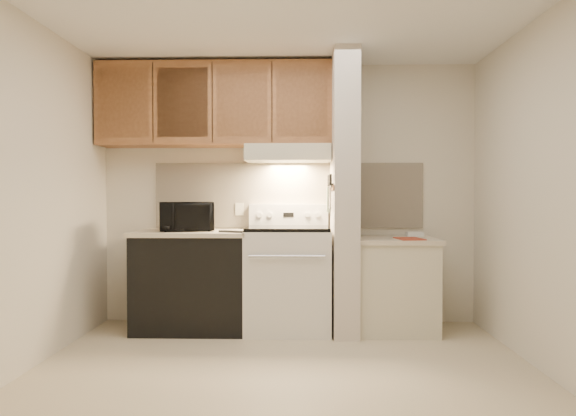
{
  "coord_description": "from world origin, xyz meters",
  "views": [
    {
      "loc": [
        0.11,
        -3.51,
        1.23
      ],
      "look_at": [
        0.01,
        0.75,
        1.13
      ],
      "focal_mm": 32.0,
      "sensor_mm": 36.0,
      "label": 1
    }
  ],
  "objects": [
    {
      "name": "hood_lip",
      "position": [
        0.0,
        1.07,
        1.58
      ],
      "size": [
        0.78,
        0.04,
        0.06
      ],
      "primitive_type": "cube",
      "color": "beige",
      "rests_on": "range_hood"
    },
    {
      "name": "range_backguard",
      "position": [
        0.0,
        1.44,
        1.05
      ],
      "size": [
        0.76,
        0.08,
        0.2
      ],
      "primitive_type": "cube",
      "color": "silver",
      "rests_on": "range_body"
    },
    {
      "name": "oven_handle",
      "position": [
        0.0,
        0.8,
        0.72
      ],
      "size": [
        0.65,
        0.02,
        0.02
      ],
      "primitive_type": "cylinder",
      "rotation": [
        0.0,
        1.57,
        0.0
      ],
      "color": "silver",
      "rests_on": "range_body"
    },
    {
      "name": "cab_door_b",
      "position": [
        -0.96,
        1.17,
        2.08
      ],
      "size": [
        0.46,
        0.01,
        0.63
      ],
      "primitive_type": "cube",
      "color": "#9B6239",
      "rests_on": "upper_cabinets"
    },
    {
      "name": "knife_handle_e",
      "position": [
        0.38,
        1.27,
        1.37
      ],
      "size": [
        0.02,
        0.02,
        0.1
      ],
      "primitive_type": "cylinder",
      "color": "black",
      "rests_on": "knife_strip"
    },
    {
      "name": "white_box",
      "position": [
        1.19,
        1.33,
        0.87
      ],
      "size": [
        0.15,
        0.1,
        0.04
      ],
      "primitive_type": "cube",
      "rotation": [
        0.0,
        0.0,
        0.01
      ],
      "color": "white",
      "rests_on": "right_countertop"
    },
    {
      "name": "spoon_rest",
      "position": [
        -0.48,
        0.97,
        0.92
      ],
      "size": [
        0.25,
        0.17,
        0.02
      ],
      "primitive_type": "cube",
      "rotation": [
        0.0,
        0.0,
        -0.42
      ],
      "color": "black",
      "rests_on": "left_countertop"
    },
    {
      "name": "cooktop",
      "position": [
        0.0,
        1.16,
        0.94
      ],
      "size": [
        0.74,
        0.64,
        0.03
      ],
      "primitive_type": "cube",
      "color": "black",
      "rests_on": "range_body"
    },
    {
      "name": "red_folder",
      "position": [
        1.07,
        1.0,
        0.85
      ],
      "size": [
        0.24,
        0.31,
        0.01
      ],
      "primitive_type": "cube",
      "rotation": [
        0.0,
        0.0,
        0.14
      ],
      "color": "#A23722",
      "rests_on": "right_countertop"
    },
    {
      "name": "knife_strip",
      "position": [
        0.39,
        1.1,
        1.32
      ],
      "size": [
        0.02,
        0.42,
        0.04
      ],
      "primitive_type": "cube",
      "color": "black",
      "rests_on": "partition_pillar"
    },
    {
      "name": "teal_jar",
      "position": [
        -0.93,
        1.39,
        0.96
      ],
      "size": [
        0.11,
        0.11,
        0.09
      ],
      "primitive_type": "cylinder",
      "rotation": [
        0.0,
        0.0,
        -0.33
      ],
      "color": "#276254",
      "rests_on": "left_countertop"
    },
    {
      "name": "range_hood",
      "position": [
        0.0,
        1.28,
        1.62
      ],
      "size": [
        0.78,
        0.44,
        0.15
      ],
      "primitive_type": "cube",
      "color": "beige",
      "rests_on": "upper_cabinets"
    },
    {
      "name": "backsplash",
      "position": [
        0.0,
        1.49,
        1.24
      ],
      "size": [
        2.6,
        0.02,
        0.63
      ],
      "primitive_type": "cube",
      "color": "#FCE9CA",
      "rests_on": "wall_back"
    },
    {
      "name": "oven_window",
      "position": [
        0.0,
        0.84,
        0.5
      ],
      "size": [
        0.5,
        0.01,
        0.3
      ],
      "primitive_type": "cube",
      "color": "black",
      "rests_on": "range_body"
    },
    {
      "name": "partition_pillar",
      "position": [
        0.51,
        1.15,
        1.25
      ],
      "size": [
        0.22,
        0.7,
        2.5
      ],
      "primitive_type": "cube",
      "color": "beige",
      "rests_on": "floor"
    },
    {
      "name": "range_knob_left_inner",
      "position": [
        -0.18,
        1.4,
        1.05
      ],
      "size": [
        0.05,
        0.02,
        0.05
      ],
      "primitive_type": "cylinder",
      "rotation": [
        1.57,
        0.0,
        0.0
      ],
      "color": "silver",
      "rests_on": "range_backguard"
    },
    {
      "name": "range_knob_left_outer",
      "position": [
        -0.28,
        1.4,
        1.05
      ],
      "size": [
        0.05,
        0.02,
        0.05
      ],
      "primitive_type": "cylinder",
      "rotation": [
        1.57,
        0.0,
        0.0
      ],
      "color": "silver",
      "rests_on": "range_backguard"
    },
    {
      "name": "knife_blade_a",
      "position": [
        0.38,
        0.95,
        1.22
      ],
      "size": [
        0.01,
        0.03,
        0.16
      ],
      "primitive_type": "cube",
      "color": "silver",
      "rests_on": "knife_strip"
    },
    {
      "name": "wall_right",
      "position": [
        1.8,
        0.0,
        1.25
      ],
      "size": [
        0.02,
        3.0,
        2.5
      ],
      "primitive_type": "cube",
      "color": "beige",
      "rests_on": "floor"
    },
    {
      "name": "cab_gap_a",
      "position": [
        -1.23,
        1.16,
        2.08
      ],
      "size": [
        0.01,
        0.01,
        0.73
      ],
      "primitive_type": "cube",
      "color": "black",
      "rests_on": "upper_cabinets"
    },
    {
      "name": "wall_back",
      "position": [
        0.0,
        1.5,
        1.25
      ],
      "size": [
        3.6,
        2.5,
        0.02
      ],
      "primitive_type": "cube",
      "rotation": [
        1.57,
        0.0,
        0.0
      ],
      "color": "beige",
      "rests_on": "floor"
    },
    {
      "name": "range_body",
      "position": [
        0.0,
        1.16,
        0.46
      ],
      "size": [
        0.76,
        0.65,
        0.92
      ],
      "primitive_type": "cube",
      "color": "silver",
      "rests_on": "floor"
    },
    {
      "name": "knife_blade_c",
      "position": [
        0.38,
        1.09,
        1.2
      ],
      "size": [
        0.01,
        0.04,
        0.2
      ],
      "primitive_type": "cube",
      "color": "silver",
      "rests_on": "knife_strip"
    },
    {
      "name": "knife_blade_b",
      "position": [
        0.38,
        1.03,
        1.21
      ],
      "size": [
        0.01,
        0.04,
        0.18
      ],
      "primitive_type": "cube",
      "color": "silver",
      "rests_on": "knife_strip"
    },
    {
      "name": "microwave",
      "position": [
        -0.93,
        1.15,
        1.04
      ],
      "size": [
        0.55,
        0.44,
        0.26
      ],
      "primitive_type": "imported",
      "rotation": [
        0.0,
        0.0,
        0.28
      ],
      "color": "black",
      "rests_on": "left_countertop"
    },
    {
      "name": "wall_left",
      "position": [
        -1.8,
        0.0,
        1.25
      ],
      "size": [
        0.02,
        3.0,
        2.5
      ],
      "primitive_type": "cube",
      "color": "beige",
      "rests_on": "floor"
    },
    {
      "name": "left_countertop",
      "position": [
        -0.88,
        1.17,
        0.89
      ],
      "size": [
        1.04,
        0.67,
        0.04
      ],
      "primitive_type": "cube",
      "color": "beige",
      "rests_on": "dishwasher_front"
    },
    {
      "name": "knife_handle_c",
      "position": [
        0.38,
        1.11,
        1.37
      ],
      "size": [
        0.02,
        0.02,
        0.1
      ],
      "primitive_type": "cylinder",
      "color": "black",
      "rests_on": "knife_strip"
    },
    {
      "name": "knife_blade_d",
      "position": [
        0.38,
        1.18,
        1.22
      ],
      "size": [
        0.01,
        0.04,
        0.16
      ],
      "primitive_type": "cube",
      "color": "silver",
      "rests_on": "knife_strip"
    },
    {
      "name": "ceiling",
      "position": [
        0.0,
        0.0,
        2.5
      ],
      "size": [
        3.6,
        3.6,
        0.0
      ],
      "primitive_type": "plane",
      "rotation": [
        3.14,
        0.0,
        0.0
      ],
      "color": "white",
      "rests_on": "wall_back"
    },
    {
      "name": "range_knob_right_outer",
      "position": [
        0.28,
        1.4,
        1.05
      ],
      "size": [
        0.05,
        0.02,
        0.05
      ],
      "primitive_type": "cylinder",
      "rotation": [
        1.57,
        0.0,
        0.0
      ],
      "color": "silver",
      "rests_on": "range_backguard"
    },
    {
      "name": "right_cab_base",
      "position": [
        0.97,
        1.15,
        0.4
      ],
      "size": [
        0.7,
        0.6,
        0.81
      ],
      "primitive_type": "cube",
      "color": "beige",
      "rests_on": "floor"
    },
    {
      "name": "cab_door_c",
      "position": [
        -0.42,
        1.17,
        2.08
      ],
      "size": [
        0.46,
        0.01,
        0.63
      ],
      "primitive_type": "cube",
      "color": "#9B6239",
      "rests_on": "upper_cabinets"
    },
    {
      "name": "range_knob_right_inner",
      "position": [
        0.18,
        1.4,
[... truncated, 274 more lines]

